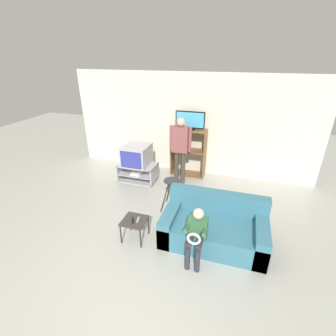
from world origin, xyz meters
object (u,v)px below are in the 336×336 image
at_px(television_flat, 190,121).
at_px(snack_table, 134,223).
at_px(couch, 214,227).
at_px(tv_stand, 138,172).
at_px(person_standing_adult, 180,145).
at_px(remote_control_white, 138,220).
at_px(media_shelf, 188,152).
at_px(folding_stool, 172,186).
at_px(television_main, 137,155).
at_px(remote_control_black, 133,220).
at_px(person_seated_child, 196,233).

xyz_separation_m(television_flat, snack_table, (-0.32, -2.74, -1.14)).
bearing_deg(couch, tv_stand, 142.37).
bearing_deg(tv_stand, person_standing_adult, 9.65).
distance_m(remote_control_white, person_standing_adult, 2.32).
bearing_deg(snack_table, media_shelf, 83.65).
relative_size(folding_stool, person_standing_adult, 0.40).
xyz_separation_m(remote_control_white, person_standing_adult, (0.15, 2.23, 0.61)).
bearing_deg(media_shelf, television_flat, -38.22).
bearing_deg(television_main, media_shelf, 30.35).
xyz_separation_m(tv_stand, couch, (2.18, -1.68, 0.05)).
distance_m(television_main, media_shelf, 1.35).
bearing_deg(remote_control_black, television_flat, 54.89).
relative_size(television_main, person_seated_child, 0.75).
distance_m(remote_control_black, couch, 1.41).
relative_size(tv_stand, television_main, 1.38).
relative_size(folding_stool, snack_table, 1.62).
height_order(couch, person_seated_child, person_seated_child).
relative_size(television_main, couch, 0.39).
bearing_deg(person_standing_adult, tv_stand, -170.35).
xyz_separation_m(television_flat, remote_control_black, (-0.34, -2.77, -1.07)).
distance_m(tv_stand, person_seated_child, 2.99).
relative_size(tv_stand, person_standing_adult, 0.57).
relative_size(snack_table, remote_control_black, 2.86).
height_order(snack_table, remote_control_white, remote_control_white).
relative_size(tv_stand, remote_control_black, 6.54).
bearing_deg(television_flat, television_main, -150.39).
bearing_deg(person_seated_child, remote_control_black, 173.03).
bearing_deg(remote_control_black, television_main, 83.79).
distance_m(television_flat, remote_control_white, 2.94).
bearing_deg(media_shelf, person_standing_adult, -100.58).
xyz_separation_m(media_shelf, folding_stool, (0.04, -1.65, -0.11)).
distance_m(media_shelf, remote_control_black, 2.81).
relative_size(tv_stand, snack_table, 2.29).
relative_size(television_main, media_shelf, 0.54).
bearing_deg(couch, remote_control_white, -163.62).
distance_m(media_shelf, television_flat, 0.83).
bearing_deg(folding_stool, remote_control_black, -107.74).
distance_m(media_shelf, person_seated_child, 3.03).
bearing_deg(television_flat, folding_stool, -89.13).
bearing_deg(folding_stool, media_shelf, 91.37).
relative_size(television_main, folding_stool, 1.02).
distance_m(media_shelf, couch, 2.60).
relative_size(tv_stand, media_shelf, 0.75).
height_order(television_main, person_seated_child, television_main).
bearing_deg(remote_control_black, snack_table, 34.23).
xyz_separation_m(television_main, television_flat, (1.18, 0.67, 0.79)).
relative_size(television_flat, person_seated_child, 0.80).
bearing_deg(tv_stand, person_seated_child, -48.72).
xyz_separation_m(television_main, couch, (2.19, -1.68, -0.42)).
height_order(folding_stool, person_standing_adult, person_standing_adult).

